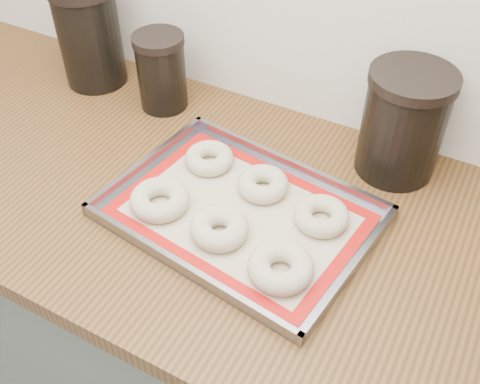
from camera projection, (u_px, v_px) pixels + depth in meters
The scene contains 13 objects.
cabinet at pixel (222, 335), 1.37m from camera, with size 3.00×0.65×0.86m, color #596358.
countertop at pixel (216, 205), 1.06m from camera, with size 3.06×0.68×0.04m, color brown.
baking_tray at pixel (240, 213), 1.01m from camera, with size 0.50×0.39×0.03m.
baking_mat at pixel (240, 214), 1.01m from camera, with size 0.45×0.34×0.00m.
bagel_front_left at pixel (160, 200), 1.01m from camera, with size 0.11×0.11×0.04m, color beige.
bagel_front_mid at pixel (219, 228), 0.96m from camera, with size 0.10×0.10×0.04m, color beige.
bagel_front_right at pixel (281, 267), 0.90m from camera, with size 0.11×0.11×0.04m, color beige.
bagel_back_left at pixel (209, 158), 1.10m from camera, with size 0.10×0.10×0.03m, color beige.
bagel_back_mid at pixel (263, 184), 1.04m from camera, with size 0.10×0.10×0.03m, color beige.
bagel_back_right at pixel (321, 216), 0.98m from camera, with size 0.10×0.10×0.03m, color beige.
canister_left at pixel (89, 34), 1.26m from camera, with size 0.15×0.15×0.23m.
canister_mid at pixel (161, 71), 1.21m from camera, with size 0.11×0.11×0.17m.
canister_right at pixel (403, 123), 1.04m from camera, with size 0.16×0.16×0.21m.
Camera 1 is at (0.40, 1.03, 1.63)m, focal length 42.00 mm.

